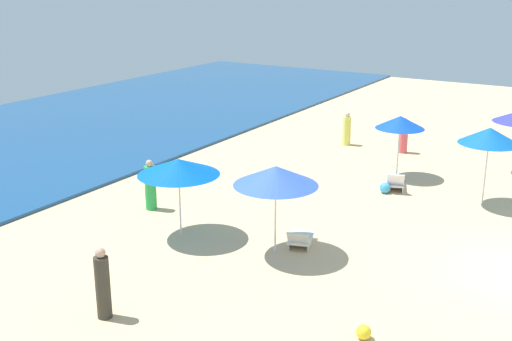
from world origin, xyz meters
TOP-DOWN VIEW (x-y plane):
  - umbrella_0 at (4.94, 1.97)m, footprint 2.00×2.00m
  - umbrella_1 at (-2.51, 9.07)m, footprint 2.42×2.42m
  - umbrella_2 at (-2.12, 6.04)m, footprint 2.34×2.34m
  - lounge_chair_2_0 at (-1.31, 5.67)m, footprint 1.35×0.98m
  - umbrella_3 at (6.39, 5.50)m, footprint 1.85×1.85m
  - lounge_chair_3_0 at (4.93, 5.05)m, footprint 1.43×1.02m
  - beachgoer_0 at (9.84, 9.11)m, footprint 0.38×0.38m
  - beachgoer_1 at (-1.22, 11.30)m, footprint 0.46×0.46m
  - beachgoer_2 at (9.90, 6.46)m, footprint 0.48×0.48m
  - beachgoer_3 at (-7.18, 7.64)m, footprint 0.48×0.48m
  - beach_ball_0 at (-4.96, 2.23)m, footprint 0.33×0.33m
  - beach_ball_1 at (4.36, 5.22)m, footprint 0.39×0.39m

SIDE VIEW (x-z plane):
  - beach_ball_0 at x=-4.96m, z-range 0.00..0.33m
  - beach_ball_1 at x=4.36m, z-range 0.00..0.39m
  - lounge_chair_2_0 at x=-1.31m, z-range -0.08..0.54m
  - lounge_chair_3_0 at x=4.93m, z-range -0.11..0.64m
  - beachgoer_0 at x=9.84m, z-range -0.06..1.47m
  - beachgoer_2 at x=9.90m, z-range -0.06..1.51m
  - beachgoer_1 at x=-1.22m, z-range -0.06..1.64m
  - beachgoer_3 at x=-7.18m, z-range -0.05..1.68m
  - umbrella_1 at x=-2.51m, z-range 0.96..3.35m
  - umbrella_3 at x=6.39m, z-range 0.96..3.36m
  - umbrella_2 at x=-2.12m, z-range 1.00..3.56m
  - umbrella_0 at x=4.94m, z-range 1.07..3.76m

